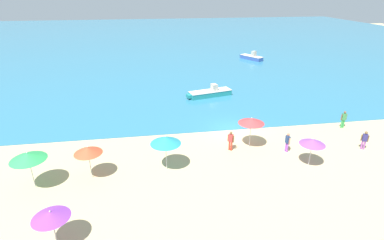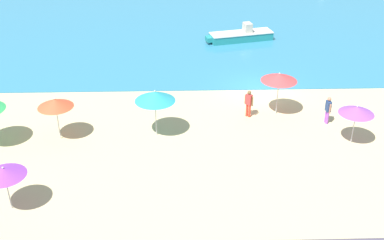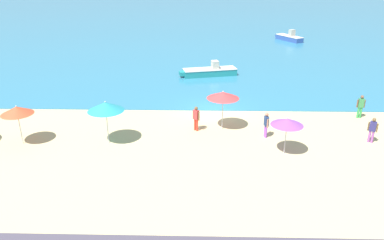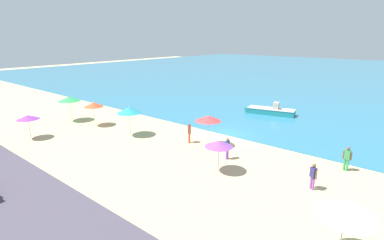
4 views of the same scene
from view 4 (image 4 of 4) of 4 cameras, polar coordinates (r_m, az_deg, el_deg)
name	(u,v)px [view 4 (image 4 of 4)]	position (r m, az deg, el deg)	size (l,w,h in m)	color
ground_plane	(225,135)	(27.22, 6.32, -2.86)	(160.00, 160.00, 0.00)	tan
sea	(360,76)	(78.39, 29.40, 7.34)	(150.00, 110.00, 0.05)	teal
coastal_road	(6,230)	(16.89, -31.92, -17.38)	(80.00, 8.00, 0.06)	#494250
beach_umbrella_0	(69,99)	(33.60, -22.36, 3.74)	(2.23, 2.23, 2.65)	#B2B2B7
beach_umbrella_1	(346,211)	(13.14, 27.21, -15.17)	(2.35, 2.35, 2.48)	#B2B2B7
beach_umbrella_2	(129,110)	(26.87, -11.89, 1.86)	(2.16, 2.16, 2.68)	#B2B2B7
beach_umbrella_3	(28,117)	(29.24, -28.80, 0.45)	(1.85, 1.85, 2.16)	#B2B2B7
beach_umbrella_4	(219,144)	(19.29, 5.13, -4.54)	(1.83, 1.83, 2.22)	#B2B2B7
beach_umbrella_5	(93,105)	(30.93, -18.25, 2.82)	(1.87, 1.87, 2.45)	#B2B2B7
beach_umbrella_7	(208,118)	(23.69, 3.11, 0.32)	(2.08, 2.08, 2.62)	#B2B2B7
bather_0	(347,157)	(22.23, 27.43, -6.33)	(0.57, 0.24, 1.67)	green
bather_1	(227,147)	(21.73, 6.75, -5.15)	(0.27, 0.56, 1.63)	#9E4DC4
bather_2	(313,175)	(18.81, 22.07, -9.70)	(0.50, 0.38, 1.61)	#974F9F
bather_3	(189,132)	(24.87, -0.53, -2.30)	(0.45, 0.41, 1.66)	red
skiff_offshore	(271,111)	(35.13, 14.80, 1.70)	(5.66, 2.64, 1.43)	teal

